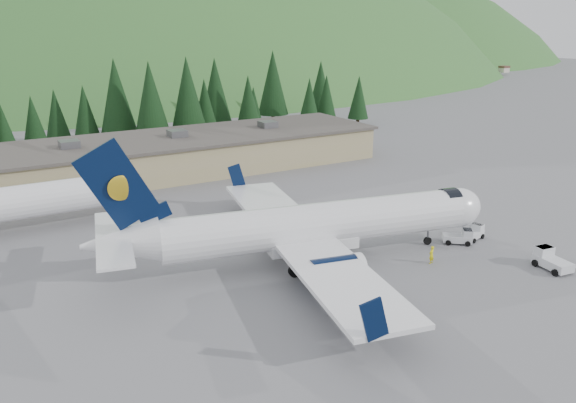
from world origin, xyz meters
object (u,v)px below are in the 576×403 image
at_px(airliner, 310,227).
at_px(baggage_tug_b, 460,237).
at_px(terminal_building, 145,157).
at_px(ramp_worker, 431,255).
at_px(baggage_tug_a, 474,233).
at_px(baggage_tug_c, 550,260).

distance_m(airliner, baggage_tug_b, 16.02).
bearing_deg(terminal_building, ramp_worker, -73.19).
bearing_deg(baggage_tug_a, terminal_building, 103.11).
relative_size(baggage_tug_b, terminal_building, 0.04).
xyz_separation_m(baggage_tug_a, baggage_tug_b, (-2.17, -0.23, 0.04)).
bearing_deg(airliner, terminal_building, 107.61).
distance_m(baggage_tug_c, terminal_building, 54.52).
distance_m(baggage_tug_a, baggage_tug_b, 2.18).
bearing_deg(baggage_tug_b, terminal_building, 153.29).
height_order(baggage_tug_a, ramp_worker, ramp_worker).
bearing_deg(baggage_tug_a, baggage_tug_c, -102.33).
bearing_deg(baggage_tug_a, baggage_tug_b, 171.79).
bearing_deg(terminal_building, baggage_tug_b, -65.22).
relative_size(airliner, baggage_tug_c, 10.82).
bearing_deg(baggage_tug_c, ramp_worker, 60.88).
distance_m(airliner, baggage_tug_a, 18.07).
distance_m(terminal_building, ramp_worker, 45.84).
distance_m(baggage_tug_c, ramp_worker, 10.44).
height_order(baggage_tug_b, baggage_tug_c, baggage_tug_c).
xyz_separation_m(airliner, baggage_tug_c, (17.76, -12.21, -2.57)).
height_order(baggage_tug_a, baggage_tug_c, baggage_tug_c).
xyz_separation_m(baggage_tug_a, terminal_building, (-21.40, 41.44, 1.99)).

